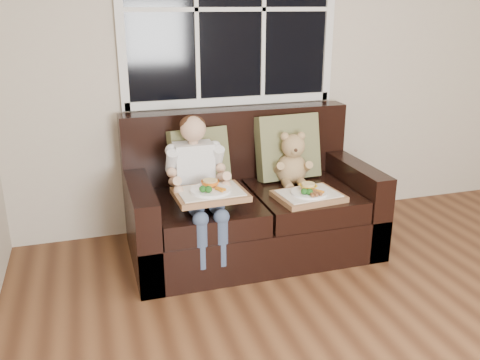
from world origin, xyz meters
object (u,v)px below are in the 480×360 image
object	(u,v)px
tray_left	(210,193)
tray_right	(309,195)
loveseat	(249,207)
child	(197,173)
teddy_bear	(292,163)

from	to	relation	value
tray_left	tray_right	bearing A→B (deg)	-1.25
loveseat	child	distance (m)	0.53
child	teddy_bear	bearing A→B (deg)	10.19
teddy_bear	child	bearing A→B (deg)	-160.55
loveseat	tray_left	size ratio (longest dim) A/B	3.74
teddy_bear	tray_right	xyz separation A→B (m)	(-0.01, -0.32, -0.13)
loveseat	tray_right	xyz separation A→B (m)	(0.32, -0.31, 0.17)
loveseat	child	xyz separation A→B (m)	(-0.40, -0.12, 0.33)
tray_left	tray_right	distance (m)	0.69
loveseat	tray_right	bearing A→B (deg)	-44.50
child	tray_right	xyz separation A→B (m)	(0.71, -0.19, -0.16)
loveseat	tray_right	distance (m)	0.47
child	teddy_bear	distance (m)	0.74
teddy_bear	tray_right	world-z (taller)	teddy_bear
child	tray_right	distance (m)	0.76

